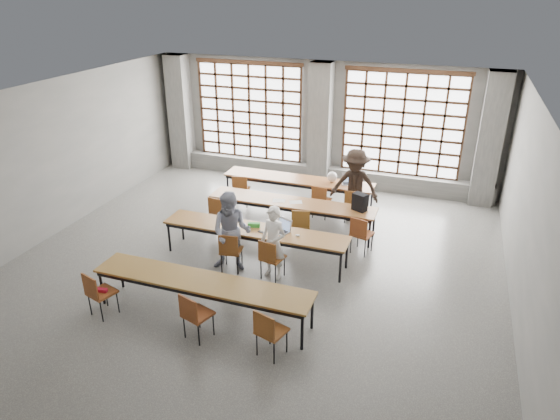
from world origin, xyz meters
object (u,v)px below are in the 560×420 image
(chair_front_right, at_px, (270,256))
(desk_row_d, at_px, (202,284))
(chair_mid_centre, at_px, (301,223))
(student_male, at_px, (273,243))
(laptop_front, at_px, (282,228))
(chair_mid_right, at_px, (361,232))
(green_box, at_px, (254,225))
(red_pouch, at_px, (102,290))
(desk_row_b, at_px, (292,204))
(desk_row_c, at_px, (255,232))
(laptop_back, at_px, (349,181))
(chair_front_left, at_px, (230,248))
(plastic_bag, at_px, (332,177))
(mouse, at_px, (298,235))
(phone, at_px, (261,232))
(student_female, at_px, (232,232))
(desk_row_a, at_px, (298,181))
(chair_mid_left, at_px, (219,210))
(chair_near_left, at_px, (97,290))
(chair_back_mid, at_px, (321,198))
(student_back, at_px, (355,186))
(chair_near_mid, at_px, (194,312))
(chair_near_right, at_px, (269,329))
(chair_back_right, at_px, (353,203))
(backpack, at_px, (360,202))

(chair_front_right, bearing_deg, desk_row_d, -114.68)
(chair_mid_centre, relative_size, student_male, 0.58)
(chair_mid_centre, bearing_deg, laptop_front, -98.32)
(chair_mid_right, xyz_separation_m, chair_front_right, (-1.48, -1.62, 0.00))
(green_box, distance_m, red_pouch, 3.31)
(chair_front_right, xyz_separation_m, student_male, (0.02, 0.13, 0.22))
(desk_row_b, xyz_separation_m, desk_row_c, (-0.28, -1.61, 0.00))
(chair_mid_right, xyz_separation_m, laptop_back, (-0.76, 2.23, 0.25))
(chair_front_left, bearing_deg, plastic_bag, 72.98)
(mouse, bearing_deg, plastic_bag, 91.42)
(phone, bearing_deg, chair_mid_centre, 64.30)
(mouse, height_order, green_box, green_box)
(chair_mid_centre, height_order, student_female, student_female)
(desk_row_a, relative_size, desk_row_b, 1.00)
(chair_mid_left, bearing_deg, plastic_bag, 44.66)
(desk_row_b, bearing_deg, chair_near_left, -115.81)
(chair_front_left, distance_m, green_box, 0.78)
(chair_mid_centre, bearing_deg, student_female, -124.00)
(desk_row_c, xyz_separation_m, chair_back_mid, (0.76, 2.48, -0.13))
(chair_front_right, xyz_separation_m, chair_near_left, (-2.43, -2.16, 0.00))
(student_back, bearing_deg, green_box, -120.61)
(red_pouch, bearing_deg, chair_mid_centre, 55.67)
(desk_row_b, height_order, chair_front_right, chair_front_right)
(chair_mid_right, bearing_deg, student_female, -147.79)
(mouse, xyz_separation_m, green_box, (-1.00, 0.10, 0.03))
(chair_front_left, xyz_separation_m, plastic_bag, (1.16, 3.78, 0.34))
(chair_back_mid, xyz_separation_m, student_male, (-0.16, -2.98, 0.22))
(desk_row_a, xyz_separation_m, chair_mid_left, (-1.30, -2.12, -0.13))
(desk_row_a, height_order, chair_mid_centre, chair_mid_centre)
(chair_front_left, height_order, student_male, student_male)
(laptop_back, bearing_deg, student_back, -66.36)
(chair_mid_left, relative_size, chair_near_mid, 1.00)
(desk_row_a, bearing_deg, chair_mid_right, -45.39)
(chair_mid_right, xyz_separation_m, chair_near_right, (-0.70, -3.77, 0.00))
(green_box, bearing_deg, student_male, -41.74)
(chair_mid_right, xyz_separation_m, laptop_front, (-1.49, -0.88, 0.25))
(desk_row_c, height_order, chair_back_right, chair_back_right)
(red_pouch, bearing_deg, mouse, 44.14)
(laptop_back, relative_size, phone, 3.29)
(chair_near_mid, xyz_separation_m, student_back, (1.52, 5.39, 0.39))
(desk_row_b, distance_m, chair_mid_right, 1.89)
(desk_row_b, relative_size, student_back, 2.17)
(desk_row_d, xyz_separation_m, backpack, (2.00, 3.82, 0.27))
(chair_front_right, bearing_deg, plastic_bag, 85.65)
(chair_back_right, bearing_deg, plastic_bag, 136.13)
(plastic_bag, bearing_deg, chair_front_right, -94.35)
(desk_row_b, distance_m, desk_row_c, 1.64)
(student_back, bearing_deg, laptop_front, -109.65)
(chair_mid_centre, height_order, chair_front_left, same)
(student_female, relative_size, laptop_front, 3.75)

